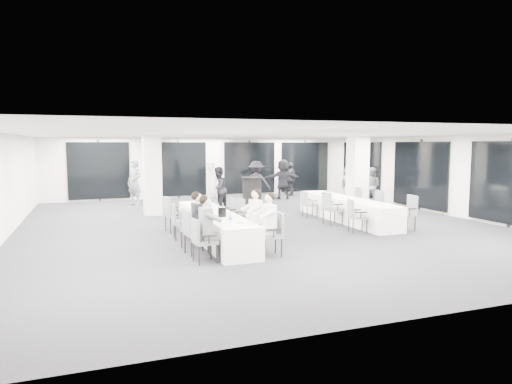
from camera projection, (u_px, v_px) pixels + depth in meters
The scene contains 43 objects.
room at pixel (271, 177), 15.41m from camera, with size 14.04×16.04×2.84m.
column_left at pixel (152, 176), 16.11m from camera, with size 0.60×0.60×2.80m, color silver.
column_right at pixel (357, 175), 16.43m from camera, with size 0.60×0.60×2.80m, color silver.
banquet_table_main at pixel (214, 226), 11.86m from camera, with size 0.90×5.00×0.75m, color silver.
banquet_table_side at pixel (346, 209), 14.93m from camera, with size 0.90×5.00×0.75m, color silver.
cocktail_table at pixel (252, 192), 18.25m from camera, with size 0.86×0.86×1.19m.
chair_main_left_near at pixel (201, 238), 9.61m from camera, with size 0.52×0.57×0.94m.
chair_main_left_second at pixel (193, 229), 10.34m from camera, with size 0.58×0.62×1.02m.
chair_main_left_mid at pixel (186, 225), 11.19m from camera, with size 0.53×0.57×0.91m.
chair_main_left_fourth at pixel (179, 219), 12.01m from camera, with size 0.51×0.56×0.94m.
chair_main_left_far at pixel (172, 212), 13.02m from camera, with size 0.58×0.62×1.01m.
chair_main_right_near at pixel (273, 231), 10.23m from camera, with size 0.52×0.58×0.98m.
chair_main_right_second at pixel (260, 227), 11.05m from camera, with size 0.53×0.56×0.90m.
chair_main_right_mid at pixel (248, 220), 11.90m from camera, with size 0.55×0.58×0.91m.
chair_main_right_fourth at pixel (236, 214), 12.82m from camera, with size 0.54×0.59×0.98m.
chair_main_right_far at pixel (229, 211), 13.49m from camera, with size 0.46×0.52×0.92m.
chair_side_left_near at pixel (355, 214), 12.89m from camera, with size 0.58×0.60×0.95m.
chair_side_left_mid at pixel (330, 206), 14.20m from camera, with size 0.54×0.59×1.01m.
chair_side_left_far at pixel (308, 202), 15.70m from camera, with size 0.46×0.51×0.89m.
chair_side_right_near at pixel (408, 210), 13.31m from camera, with size 0.58×0.62×1.02m.
chair_side_right_mid at pixel (375, 204), 14.81m from camera, with size 0.54×0.60×1.00m.
chair_side_right_far at pixel (354, 200), 16.01m from camera, with size 0.51×0.57×0.99m.
seated_guest_a at pixel (209, 224), 9.65m from camera, with size 0.50×0.38×1.44m.
seated_guest_b at pixel (200, 219), 10.38m from camera, with size 0.50×0.38×1.44m.
seated_guest_c at pixel (266, 220), 10.15m from camera, with size 0.50×0.38×1.44m.
seated_guest_d at pixel (253, 215), 10.98m from camera, with size 0.50×0.38×1.44m.
standing_guest_a at pixel (212, 184), 16.84m from camera, with size 0.76×0.61×2.08m, color silver.
standing_guest_b at pixel (218, 186), 17.19m from camera, with size 0.91×0.55×1.88m, color black.
standing_guest_c at pixel (256, 180), 18.90m from camera, with size 1.33×0.68×2.05m, color black.
standing_guest_d at pixel (291, 177), 22.10m from camera, with size 1.09×0.61×1.85m, color black.
standing_guest_e at pixel (348, 181), 20.78m from camera, with size 0.82×0.50×1.71m, color #5C5E64.
standing_guest_f at pixel (283, 177), 20.83m from camera, with size 1.89×0.73×2.06m, color black.
standing_guest_g at pixel (134, 179), 18.73m from camera, with size 0.77×0.62×2.12m, color #5C5E64.
standing_guest_h at pixel (371, 184), 18.76m from camera, with size 0.85×0.52×1.77m, color #5C5E64.
ice_bucket_near at pixel (222, 212), 11.06m from camera, with size 0.21×0.21×0.24m, color black.
ice_bucket_far at pixel (202, 201), 13.06m from camera, with size 0.24×0.24×0.27m, color black.
water_bottle_a at pixel (230, 217), 10.24m from camera, with size 0.07×0.07×0.24m, color silver.
water_bottle_b at pixel (210, 205), 12.42m from camera, with size 0.07×0.07×0.23m, color silver.
water_bottle_c at pixel (201, 200), 13.47m from camera, with size 0.08×0.08×0.24m, color silver.
plate_a at pixel (228, 220), 10.51m from camera, with size 0.19×0.19×0.03m.
plate_b at pixel (240, 223), 10.15m from camera, with size 0.19×0.19×0.03m.
plate_c at pixel (223, 215), 11.20m from camera, with size 0.22×0.22×0.03m.
wine_glass at pixel (247, 216), 10.11m from camera, with size 0.08×0.08×0.22m.
Camera 1 is at (-4.84, -13.17, 2.50)m, focal length 32.00 mm.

